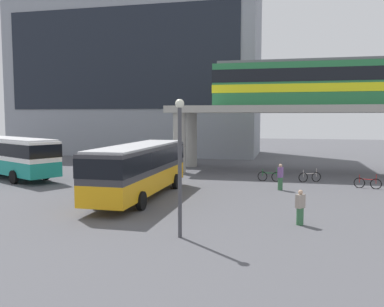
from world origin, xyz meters
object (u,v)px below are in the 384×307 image
at_px(bus_main, 140,165).
at_px(pedestrian_near_building, 280,178).
at_px(station_building, 136,72).
at_px(bicycle_red, 368,183).
at_px(pedestrian_by_bike_rack, 300,209).
at_px(bus_secondary, 10,153).
at_px(bicycle_silver, 310,177).
at_px(train, 327,82).
at_px(bicycle_green, 269,176).

xyz_separation_m(bus_main, pedestrian_near_building, (8.23, 4.57, -1.16)).
xyz_separation_m(station_building, bicycle_red, (25.01, -22.24, -10.39)).
bearing_deg(pedestrian_by_bike_rack, bus_secondary, 156.59).
relative_size(bus_secondary, pedestrian_by_bike_rack, 6.79).
relative_size(bicycle_silver, pedestrian_by_bike_rack, 1.04).
xyz_separation_m(bus_main, bicycle_red, (14.06, 6.58, -1.63)).
height_order(bus_secondary, pedestrian_near_building, bus_secondary).
xyz_separation_m(train, bus_secondary, (-24.70, -8.20, -5.81)).
bearing_deg(bus_secondary, bus_main, -22.45).
distance_m(bus_secondary, pedestrian_by_bike_rack, 24.14).
distance_m(pedestrian_by_bike_rack, pedestrian_near_building, 8.88).
xyz_separation_m(train, pedestrian_by_bike_rack, (-2.58, -17.78, -7.04)).
height_order(bicycle_green, pedestrian_near_building, pedestrian_near_building).
distance_m(station_building, pedestrian_near_building, 32.47).
relative_size(station_building, train, 1.67).
bearing_deg(bicycle_green, bus_secondary, -171.75).
relative_size(train, bicycle_silver, 11.50).
xyz_separation_m(bicycle_green, pedestrian_near_building, (0.85, -3.70, 0.47)).
bearing_deg(bus_secondary, bicycle_silver, 8.15).
bearing_deg(bus_main, bus_secondary, 157.55).
distance_m(station_building, bus_secondary, 25.15).
bearing_deg(pedestrian_by_bike_rack, bicycle_silver, 85.03).
bearing_deg(station_building, pedestrian_near_building, -51.65).
xyz_separation_m(bicycle_red, pedestrian_by_bike_rack, (-4.82, -10.83, 0.39)).
xyz_separation_m(station_building, bicycle_green, (18.33, -20.55, -10.39)).
bearing_deg(station_building, train, -33.89).
relative_size(bus_main, bicycle_red, 6.31).
bearing_deg(bicycle_silver, station_building, 136.58).
height_order(bicycle_silver, bicycle_red, same).
distance_m(bus_secondary, bicycle_red, 27.03).
relative_size(train, pedestrian_by_bike_rack, 11.91).
height_order(bicycle_green, pedestrian_by_bike_rack, pedestrian_by_bike_rack).
bearing_deg(pedestrian_near_building, bus_main, -150.96).
bearing_deg(pedestrian_by_bike_rack, station_building, 121.40).
xyz_separation_m(train, bicycle_green, (-4.43, -5.26, -7.44)).
relative_size(bus_main, bicycle_silver, 6.63).
xyz_separation_m(bus_secondary, pedestrian_by_bike_rack, (22.12, -9.58, -1.24)).
bearing_deg(train, bus_main, -131.12).
xyz_separation_m(station_building, bicycle_silver, (21.31, -20.16, -10.39)).
relative_size(bicycle_red, pedestrian_by_bike_rack, 1.09).
height_order(train, bus_secondary, train).
height_order(station_building, bicycle_silver, station_building).
distance_m(train, bicycle_red, 10.42).
height_order(bus_main, pedestrian_by_bike_rack, bus_main).
relative_size(train, bus_main, 1.74).
height_order(train, bus_main, train).
bearing_deg(bicycle_silver, bicycle_red, -29.30).
bearing_deg(bus_main, train, 48.88).
height_order(train, pedestrian_by_bike_rack, train).
distance_m(station_building, train, 27.58).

